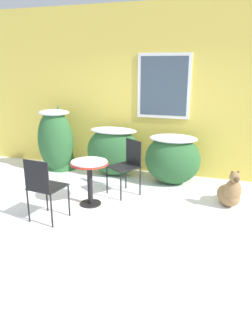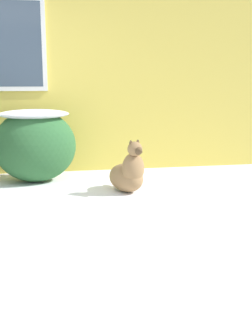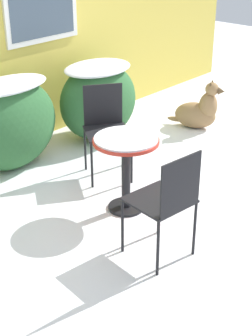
# 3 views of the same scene
# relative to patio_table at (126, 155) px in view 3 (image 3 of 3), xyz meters

# --- Properties ---
(ground_plane) EXTENTS (16.00, 16.00, 0.00)m
(ground_plane) POSITION_rel_patio_table_xyz_m (0.48, -0.18, -0.56)
(ground_plane) COLOR white
(house_wall) EXTENTS (8.00, 0.10, 3.34)m
(house_wall) POSITION_rel_patio_table_xyz_m (0.49, 2.02, 1.11)
(house_wall) COLOR #DBC14C
(house_wall) RESTS_ON ground_plane
(shrub_middle) EXTENTS (1.13, 0.64, 1.00)m
(shrub_middle) POSITION_rel_patio_table_xyz_m (-0.16, 1.52, -0.03)
(shrub_middle) COLOR #2D6033
(shrub_middle) RESTS_ON ground_plane
(shrub_right) EXTENTS (1.06, 0.78, 0.95)m
(shrub_right) POSITION_rel_patio_table_xyz_m (1.07, 1.42, -0.06)
(shrub_right) COLOR #2D6033
(shrub_right) RESTS_ON ground_plane
(patio_table) EXTENTS (0.61, 0.61, 0.74)m
(patio_table) POSITION_rel_patio_table_xyz_m (0.00, 0.00, 0.00)
(patio_table) COLOR black
(patio_table) RESTS_ON ground_plane
(patio_chair_near_table) EXTENTS (0.63, 0.63, 0.96)m
(patio_chair_near_table) POSITION_rel_patio_table_xyz_m (0.42, 0.66, -0.01)
(patio_chair_near_table) COLOR black
(patio_chair_near_table) RESTS_ON ground_plane
(patio_chair_far_side) EXTENTS (0.50, 0.50, 0.96)m
(patio_chair_far_side) POSITION_rel_patio_table_xyz_m (-0.37, -0.76, -0.01)
(patio_chair_far_side) COLOR black
(patio_chair_far_side) RESTS_ON ground_plane
(dog) EXTENTS (0.51, 0.72, 0.65)m
(dog) POSITION_rel_patio_table_xyz_m (2.16, 0.66, -0.34)
(dog) COLOR #937047
(dog) RESTS_ON ground_plane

